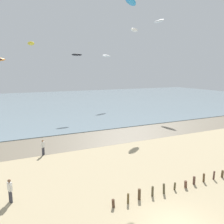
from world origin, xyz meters
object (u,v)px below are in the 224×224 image
at_px(kite_aloft_1, 31,43).
at_px(kite_aloft_4, 77,55).
at_px(kite_aloft_3, 134,30).
at_px(kite_aloft_0, 106,56).
at_px(kite_aloft_8, 159,21).
at_px(person_by_waterline, 43,147).
at_px(person_nearest_camera, 10,190).
at_px(kite_aloft_2, 131,1).

bearing_deg(kite_aloft_1, kite_aloft_4, -80.49).
bearing_deg(kite_aloft_4, kite_aloft_3, -60.57).
bearing_deg(kite_aloft_0, kite_aloft_8, -73.28).
bearing_deg(kite_aloft_1, kite_aloft_3, -123.92).
relative_size(person_by_waterline, kite_aloft_8, 0.50).
relative_size(kite_aloft_4, kite_aloft_8, 0.63).
bearing_deg(person_nearest_camera, kite_aloft_2, 26.50).
height_order(person_by_waterline, kite_aloft_1, kite_aloft_1).
bearing_deg(kite_aloft_0, person_by_waterline, -152.75).
distance_m(person_nearest_camera, kite_aloft_3, 30.84).
height_order(kite_aloft_0, kite_aloft_3, kite_aloft_3).
xyz_separation_m(kite_aloft_0, kite_aloft_8, (8.97, -9.07, 7.33)).
xyz_separation_m(person_nearest_camera, kite_aloft_3, (20.15, 18.00, 14.87)).
height_order(kite_aloft_1, kite_aloft_4, kite_aloft_1).
bearing_deg(person_by_waterline, kite_aloft_2, -10.87).
distance_m(person_by_waterline, kite_aloft_2, 18.27).
xyz_separation_m(person_nearest_camera, kite_aloft_1, (4.38, 25.69, 12.75)).
bearing_deg(kite_aloft_4, person_nearest_camera, -119.14).
relative_size(kite_aloft_2, kite_aloft_4, 1.46).
bearing_deg(person_nearest_camera, person_by_waterline, 68.13).
relative_size(kite_aloft_2, kite_aloft_8, 0.92).
xyz_separation_m(person_by_waterline, kite_aloft_3, (16.82, 9.71, 14.87)).
bearing_deg(kite_aloft_8, kite_aloft_4, 83.68).
relative_size(kite_aloft_3, kite_aloft_4, 1.17).
bearing_deg(kite_aloft_8, kite_aloft_1, 89.88).
xyz_separation_m(kite_aloft_3, kite_aloft_8, (12.09, 9.89, 4.36)).
xyz_separation_m(kite_aloft_1, kite_aloft_3, (15.77, -7.69, 2.12)).
relative_size(kite_aloft_1, kite_aloft_8, 0.87).
height_order(kite_aloft_2, kite_aloft_3, kite_aloft_2).
bearing_deg(person_by_waterline, kite_aloft_0, 55.19).
relative_size(kite_aloft_2, kite_aloft_3, 1.25).
height_order(person_by_waterline, kite_aloft_3, kite_aloft_3).
distance_m(kite_aloft_0, kite_aloft_3, 19.45).
height_order(person_by_waterline, kite_aloft_0, kite_aloft_0).
height_order(kite_aloft_0, kite_aloft_8, kite_aloft_8).
bearing_deg(kite_aloft_1, kite_aloft_2, -164.00).
relative_size(person_nearest_camera, kite_aloft_1, 0.58).
relative_size(person_nearest_camera, kite_aloft_8, 0.50).
xyz_separation_m(person_by_waterline, kite_aloft_0, (19.94, 28.68, 11.90)).
bearing_deg(kite_aloft_4, kite_aloft_0, 35.85).
relative_size(kite_aloft_1, kite_aloft_2, 0.94).
bearing_deg(person_by_waterline, person_nearest_camera, -111.87).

